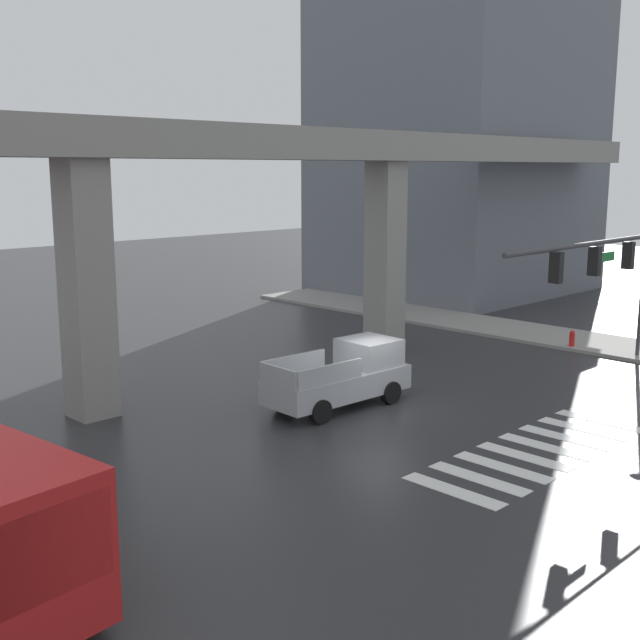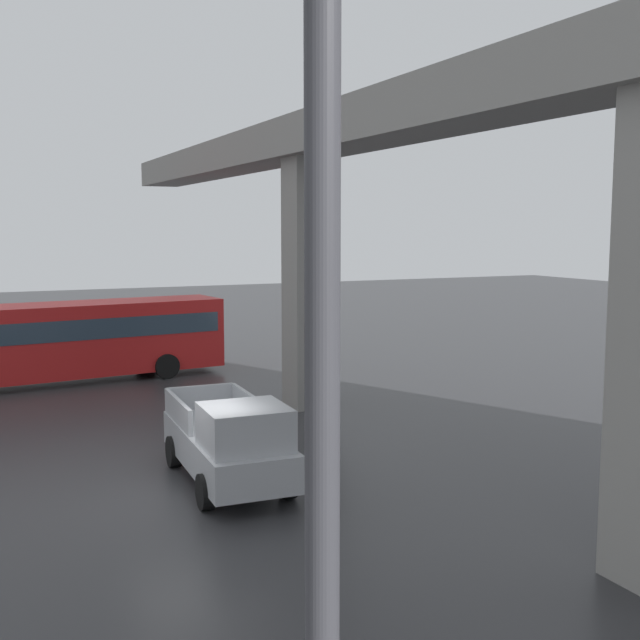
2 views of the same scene
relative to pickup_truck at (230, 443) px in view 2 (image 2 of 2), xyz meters
name	(u,v)px [view 2 (image 2 of 2)]	position (x,y,z in m)	size (l,w,h in m)	color
ground_plane	(193,500)	(0.56, -1.04, -0.99)	(120.00, 120.00, 0.00)	#2D2D30
elevated_overpass	(429,143)	(0.56, 4.82, 6.82)	(53.32, 1.95, 9.23)	gray
pickup_truck	(230,443)	(0.00, 0.00, 0.00)	(5.18, 2.26, 2.08)	#A8AAAF
city_bus	(79,336)	(-14.04, -1.31, 0.73)	(3.65, 11.00, 2.99)	red
street_lamp_near_corner	(322,510)	(13.36, -3.98, 3.57)	(0.44, 0.70, 7.24)	#38383D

